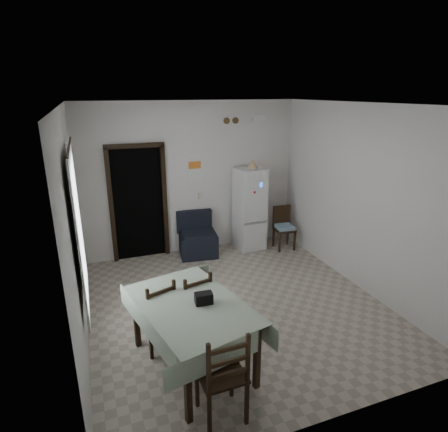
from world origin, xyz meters
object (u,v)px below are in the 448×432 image
corner_chair (284,228)px  dining_table (192,335)px  dining_chair_far_right (192,304)px  dining_chair_far_left (156,313)px  fridge (250,209)px  dining_chair_near_head (221,372)px  navy_seat (198,235)px

corner_chair → dining_table: bearing=-130.4°
corner_chair → dining_chair_far_right: size_ratio=0.92×
corner_chair → dining_table: (-2.68, -2.66, -0.02)m
dining_chair_far_left → dining_chair_far_right: same height
fridge → corner_chair: bearing=-29.9°
corner_chair → dining_chair_near_head: bearing=-122.4°
dining_table → dining_chair_far_right: (0.16, 0.54, 0.06)m
navy_seat → corner_chair: size_ratio=0.97×
navy_seat → dining_chair_far_right: size_ratio=0.89×
corner_chair → dining_chair_near_head: 4.33m
fridge → corner_chair: (0.64, -0.30, -0.39)m
corner_chair → dining_table: size_ratio=0.55×
dining_chair_far_left → dining_chair_far_right: bearing=168.2°
dining_chair_far_left → dining_table: bearing=105.0°
dining_chair_near_head → corner_chair: bearing=-128.1°
navy_seat → dining_chair_far_left: 2.79m
corner_chair → dining_chair_near_head: size_ratio=0.84×
dining_chair_far_left → dining_chair_near_head: dining_chair_near_head is taller
navy_seat → dining_table: (-0.96, -2.97, -0.01)m
dining_table → corner_chair: bearing=32.2°
navy_seat → dining_chair_near_head: (-0.89, -3.75, 0.09)m
dining_table → dining_chair_far_left: dining_chair_far_left is taller
navy_seat → dining_chair_far_right: dining_chair_far_right is taller
corner_chair → navy_seat: bearing=174.8°
fridge → dining_chair_far_left: size_ratio=1.74×
dining_table → dining_chair_far_left: 0.59m
dining_chair_far_right → dining_chair_near_head: (-0.09, -1.33, 0.04)m
dining_chair_far_right → dining_chair_near_head: bearing=73.7°
navy_seat → corner_chair: 1.75m
dining_table → dining_chair_near_head: bearing=-97.6°
corner_chair → dining_table: 3.78m
dining_chair_far_left → dining_chair_near_head: (0.39, -1.28, 0.04)m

